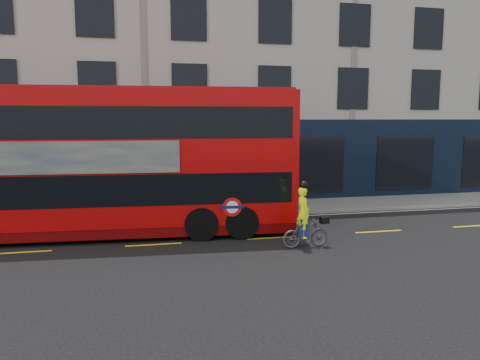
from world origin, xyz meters
name	(u,v)px	position (x,y,z in m)	size (l,w,h in m)	color
ground	(156,258)	(0.00, 0.00, 0.00)	(120.00, 120.00, 0.00)	black
pavement	(149,213)	(0.00, 6.50, 0.06)	(60.00, 3.00, 0.12)	gray
kerb	(150,220)	(0.00, 5.00, 0.07)	(60.00, 0.12, 0.13)	gray
building_terrace	(141,54)	(0.00, 12.94, 7.49)	(50.00, 10.07, 15.00)	#A4A19A
road_edge_line	(150,223)	(0.00, 4.70, 0.00)	(58.00, 0.10, 0.01)	silver
lane_dashes	(154,245)	(0.00, 1.50, 0.00)	(58.00, 0.12, 0.01)	yellow
bus	(114,161)	(-1.23, 3.18, 2.61)	(12.76, 3.72, 5.08)	#AD0608
cyclist	(305,225)	(4.66, 0.12, 0.72)	(1.56, 0.60, 2.13)	#45484A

